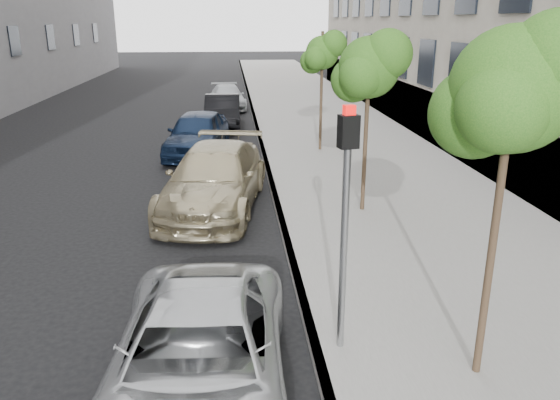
{
  "coord_description": "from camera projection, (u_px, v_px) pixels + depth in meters",
  "views": [
    {
      "loc": [
        0.07,
        -4.38,
        4.55
      ],
      "look_at": [
        0.89,
        4.78,
        1.5
      ],
      "focal_mm": 35.0,
      "sensor_mm": 36.0,
      "label": 1
    }
  ],
  "objects": [
    {
      "name": "curb",
      "position": [
        252.0,
        110.0,
        28.33
      ],
      "size": [
        0.15,
        72.0,
        0.14
      ],
      "primitive_type": "cube",
      "color": "#9E9B93",
      "rests_on": "ground"
    },
    {
      "name": "sedan_rear",
      "position": [
        227.0,
        97.0,
        29.14
      ],
      "size": [
        2.08,
        4.33,
        1.22
      ],
      "primitive_type": "imported",
      "rotation": [
        0.0,
        0.0,
        0.09
      ],
      "color": "#AAAEB2",
      "rests_on": "ground"
    },
    {
      "name": "signal_pole",
      "position": [
        346.0,
        205.0,
        7.11
      ],
      "size": [
        0.27,
        0.23,
        3.41
      ],
      "rotation": [
        0.0,
        0.0,
        0.22
      ],
      "color": "#939699",
      "rests_on": "sidewalk"
    },
    {
      "name": "tree_near",
      "position": [
        515.0,
        89.0,
        6.06
      ],
      "size": [
        1.76,
        1.56,
        4.54
      ],
      "color": "#38281C",
      "rests_on": "sidewalk"
    },
    {
      "name": "suv",
      "position": [
        215.0,
        179.0,
        13.6
      ],
      "size": [
        3.04,
        5.61,
        1.54
      ],
      "primitive_type": "imported",
      "rotation": [
        0.0,
        0.0,
        -0.17
      ],
      "color": "tan",
      "rests_on": "ground"
    },
    {
      "name": "sedan_black",
      "position": [
        223.0,
        112.0,
        23.86
      ],
      "size": [
        1.55,
        4.33,
        1.42
      ],
      "primitive_type": "imported",
      "rotation": [
        0.0,
        0.0,
        -0.01
      ],
      "color": "black",
      "rests_on": "ground"
    },
    {
      "name": "tree_mid",
      "position": [
        370.0,
        67.0,
        12.29
      ],
      "size": [
        1.72,
        1.52,
        4.24
      ],
      "color": "#38281C",
      "rests_on": "sidewalk"
    },
    {
      "name": "sedan_blue",
      "position": [
        197.0,
        133.0,
        19.04
      ],
      "size": [
        2.44,
        4.72,
        1.54
      ],
      "primitive_type": "imported",
      "rotation": [
        0.0,
        0.0,
        -0.14
      ],
      "color": "#101D36",
      "rests_on": "ground"
    },
    {
      "name": "tree_far",
      "position": [
        323.0,
        53.0,
        18.45
      ],
      "size": [
        1.52,
        1.32,
        4.09
      ],
      "color": "#38281C",
      "rests_on": "sidewalk"
    },
    {
      "name": "sidewalk",
      "position": [
        312.0,
        109.0,
        28.6
      ],
      "size": [
        6.4,
        72.0,
        0.14
      ],
      "primitive_type": "cube",
      "color": "gray",
      "rests_on": "ground"
    },
    {
      "name": "minivan",
      "position": [
        198.0,
        360.0,
        6.57
      ],
      "size": [
        2.4,
        4.78,
        1.3
      ],
      "primitive_type": "imported",
      "rotation": [
        0.0,
        0.0,
        -0.05
      ],
      "color": "silver",
      "rests_on": "ground"
    }
  ]
}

